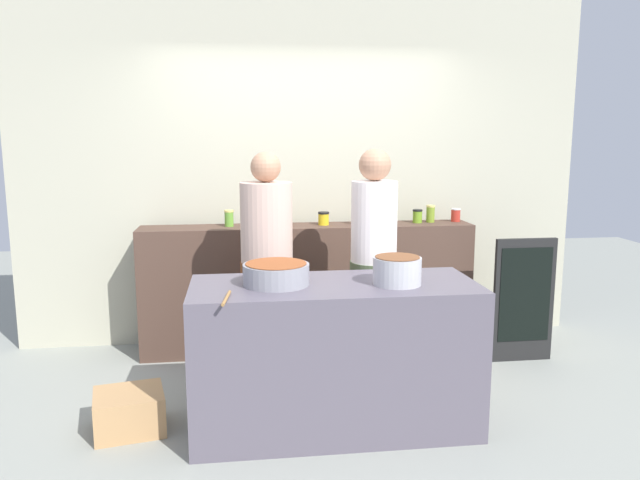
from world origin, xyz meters
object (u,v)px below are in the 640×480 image
Objects in this scene: wooden_spoon at (226,298)px; cook_in_cap at (373,280)px; preserve_jar_1 at (280,216)px; cooking_pot_center at (397,271)px; preserve_jar_2 at (324,218)px; chalkboard_sign at (524,300)px; preserve_jar_6 at (430,214)px; preserve_jar_3 at (358,216)px; cook_with_tongs at (267,283)px; preserve_jar_4 at (385,216)px; cooking_pot_left at (276,274)px; preserve_jar_0 at (229,218)px; preserve_jar_5 at (417,216)px; preserve_jar_7 at (456,215)px; bread_crate at (129,412)px.

cook_in_cap is at bearing 41.06° from wooden_spoon.
preserve_jar_1 is 0.51× the size of cooking_pot_center.
preserve_jar_2 reaches higher than chalkboard_sign.
preserve_jar_6 is (1.26, -0.00, -0.00)m from preserve_jar_1.
preserve_jar_3 is 0.08× the size of cook_with_tongs.
preserve_jar_4 is (0.87, -0.00, -0.01)m from preserve_jar_1.
cook_in_cap reaches higher than preserve_jar_1.
preserve_jar_1 and preserve_jar_6 have the same top height.
wooden_spoon is (-0.29, -0.30, -0.05)m from cooking_pot_left.
preserve_jar_0 is 0.34× the size of cooking_pot_left.
cook_in_cap is (-0.56, -0.84, -0.33)m from preserve_jar_5.
cook_with_tongs is at bearing -69.90° from preserve_jar_0.
preserve_jar_4 is 1.74m from cooking_pot_left.
cook_with_tongs is at bearing -151.91° from preserve_jar_6.
preserve_jar_2 is 0.79× the size of preserve_jar_3.
cook_in_cap reaches higher than preserve_jar_4.
preserve_jar_7 is at bearing 4.25° from preserve_jar_3.
chalkboard_sign is at bearing 14.11° from cook_in_cap.
preserve_jar_4 is 0.82× the size of preserve_jar_6.
preserve_jar_1 reaches higher than chalkboard_sign.
preserve_jar_5 is (0.51, 0.03, -0.01)m from preserve_jar_3.
bread_crate is at bearing -114.41° from preserve_jar_0.
preserve_jar_6 is 0.23m from preserve_jar_7.
cooking_pot_left is (-1.61, -1.44, -0.14)m from preserve_jar_7.
chalkboard_sign reaches higher than bread_crate.
preserve_jar_7 reaches higher than bread_crate.
wooden_spoon is at bearing -133.45° from cooking_pot_left.
cook_in_cap is at bearing 89.74° from cooking_pot_center.
cooking_pot_center is (0.99, -1.49, -0.13)m from preserve_jar_0.
preserve_jar_2 is at bearing 55.09° from cook_with_tongs.
preserve_jar_4 is 0.97m from cook_in_cap.
cooking_pot_center is at bearing -5.85° from bread_crate.
preserve_jar_7 is 0.07× the size of cook_in_cap.
wooden_spoon is at bearing -103.29° from preserve_jar_1.
preserve_jar_7 is at bearing 25.11° from cook_with_tongs.
cook_in_cap reaches higher than preserve_jar_7.
preserve_jar_0 reaches higher than preserve_jar_2.
bread_crate is at bearing -144.41° from preserve_jar_4.
cooking_pot_left is 1.23m from bread_crate.
wooden_spoon is at bearing -167.75° from cooking_pot_center.
preserve_jar_2 is 0.75× the size of preserve_jar_6.
preserve_jar_7 is at bearing 28.61° from bread_crate.
chalkboard_sign is (1.51, -0.50, -0.60)m from preserve_jar_2.
cooking_pot_left is at bearing -155.97° from chalkboard_sign.
preserve_jar_0 is 1.23× the size of preserve_jar_2.
cook_in_cap reaches higher than preserve_jar_3.
preserve_jar_3 is 2.32m from bread_crate.
preserve_jar_0 is at bearing -178.90° from preserve_jar_7.
preserve_jar_0 is 1.28m from preserve_jar_4.
preserve_jar_0 is 1.19× the size of preserve_jar_7.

